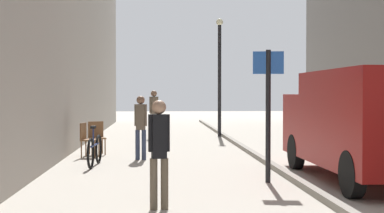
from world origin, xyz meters
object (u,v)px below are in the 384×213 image
(pedestrian_far_crossing, at_px, (159,146))
(bicycle_leaning, at_px, (95,150))
(pedestrian_mid_block, at_px, (154,110))
(cafe_chair_by_doorway, at_px, (87,137))
(delivery_van, at_px, (364,122))
(cafe_chair_near_window, at_px, (97,135))
(pedestrian_main_foreground, at_px, (141,123))
(lamp_post, at_px, (220,69))
(street_sign_post, at_px, (268,104))

(pedestrian_far_crossing, bearing_deg, bicycle_leaning, 98.04)
(pedestrian_mid_block, bearing_deg, cafe_chair_by_doorway, 55.38)
(delivery_van, bearing_deg, cafe_chair_by_doorway, 142.24)
(pedestrian_far_crossing, xyz_separation_m, bicycle_leaning, (-1.52, 5.16, -0.57))
(pedestrian_far_crossing, bearing_deg, cafe_chair_near_window, 94.29)
(pedestrian_main_foreground, xyz_separation_m, bicycle_leaning, (-1.07, -1.22, -0.59))
(cafe_chair_near_window, bearing_deg, lamp_post, -141.57)
(pedestrian_far_crossing, xyz_separation_m, street_sign_post, (2.14, 2.43, 0.59))
(pedestrian_mid_block, height_order, street_sign_post, street_sign_post)
(bicycle_leaning, bearing_deg, lamp_post, 69.89)
(pedestrian_main_foreground, height_order, pedestrian_mid_block, pedestrian_mid_block)
(cafe_chair_by_doorway, bearing_deg, pedestrian_far_crossing, 26.84)
(street_sign_post, bearing_deg, pedestrian_main_foreground, -49.08)
(delivery_van, height_order, street_sign_post, street_sign_post)
(street_sign_post, bearing_deg, pedestrian_far_crossing, 56.16)
(delivery_van, bearing_deg, bicycle_leaning, 154.16)
(pedestrian_main_foreground, height_order, cafe_chair_near_window, pedestrian_main_foreground)
(street_sign_post, xyz_separation_m, cafe_chair_by_doorway, (-4.08, 4.65, -1.00))
(cafe_chair_by_doorway, bearing_deg, street_sign_post, 52.83)
(delivery_van, xyz_separation_m, street_sign_post, (-1.94, -0.07, 0.36))
(delivery_van, bearing_deg, lamp_post, 97.22)
(pedestrian_far_crossing, height_order, cafe_chair_by_doorway, pedestrian_far_crossing)
(bicycle_leaning, xyz_separation_m, cafe_chair_near_window, (-0.24, 2.66, 0.17))
(delivery_van, distance_m, bicycle_leaning, 6.25)
(lamp_post, height_order, bicycle_leaning, lamp_post)
(delivery_van, height_order, lamp_post, lamp_post)
(delivery_van, xyz_separation_m, cafe_chair_by_doorway, (-6.02, 4.58, -0.64))
(pedestrian_mid_block, bearing_deg, cafe_chair_near_window, 55.21)
(pedestrian_main_foreground, relative_size, street_sign_post, 0.65)
(lamp_post, xyz_separation_m, cafe_chair_by_doorway, (-4.44, -7.05, -2.18))
(street_sign_post, distance_m, lamp_post, 11.77)
(street_sign_post, height_order, bicycle_leaning, street_sign_post)
(pedestrian_mid_block, distance_m, lamp_post, 3.15)
(street_sign_post, bearing_deg, lamp_post, -84.22)
(pedestrian_main_foreground, distance_m, pedestrian_far_crossing, 6.39)
(pedestrian_main_foreground, height_order, delivery_van, delivery_van)
(pedestrian_main_foreground, height_order, pedestrian_far_crossing, pedestrian_main_foreground)
(pedestrian_far_crossing, distance_m, bicycle_leaning, 5.41)
(delivery_van, relative_size, bicycle_leaning, 2.97)
(pedestrian_main_foreground, bearing_deg, bicycle_leaning, -120.53)
(pedestrian_main_foreground, distance_m, street_sign_post, 4.76)
(street_sign_post, bearing_deg, bicycle_leaning, -29.06)
(pedestrian_mid_block, distance_m, street_sign_post, 11.47)
(pedestrian_main_foreground, xyz_separation_m, cafe_chair_near_window, (-1.30, 1.44, -0.43))
(lamp_post, height_order, cafe_chair_by_doorway, lamp_post)
(delivery_van, distance_m, street_sign_post, 1.98)
(street_sign_post, bearing_deg, delivery_van, -170.40)
(pedestrian_mid_block, bearing_deg, delivery_van, 91.41)
(pedestrian_mid_block, relative_size, pedestrian_far_crossing, 1.13)
(pedestrian_far_crossing, height_order, cafe_chair_near_window, pedestrian_far_crossing)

